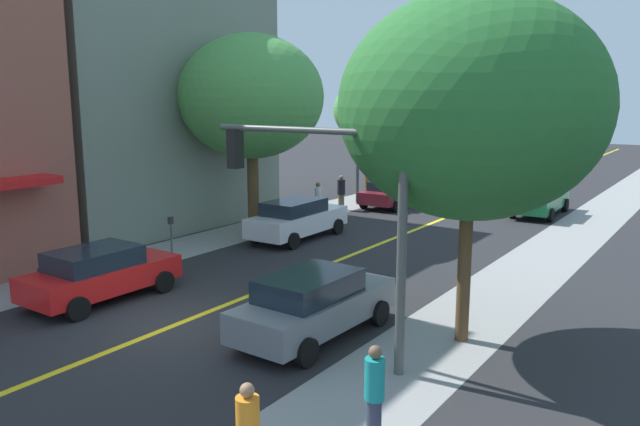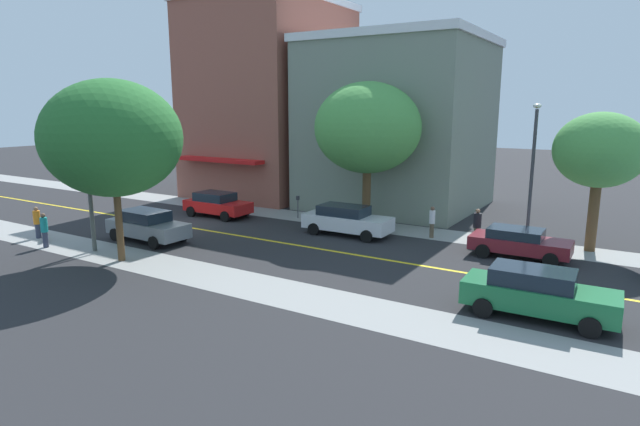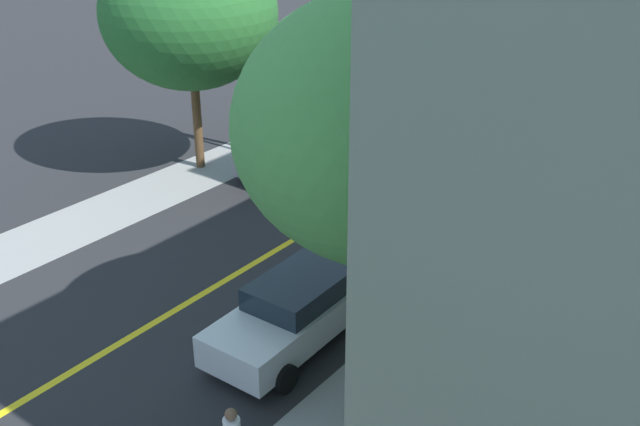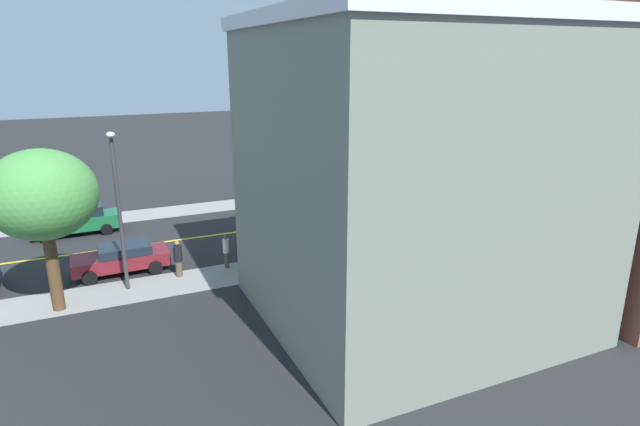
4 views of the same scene
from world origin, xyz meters
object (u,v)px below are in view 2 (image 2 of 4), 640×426
(street_tree_left_near, at_px, (600,151))
(traffic_light_mast, at_px, (117,171))
(maroon_sedan_left_curb, at_px, (519,242))
(small_dog, at_px, (46,235))
(red_sedan_left_curb, at_px, (217,204))
(street_tree_left_far, at_px, (368,128))
(green_sedan_right_curb, at_px, (537,293))
(pedestrian_orange_shirt, at_px, (37,222))
(parking_meter, at_px, (298,204))
(street_tree_right_corner, at_px, (112,138))
(pedestrian_teal_shirt, at_px, (44,229))
(street_lamp, at_px, (533,161))
(pedestrian_white_shirt, at_px, (432,221))
(fire_hydrant, at_px, (233,205))
(grey_sedan_right_curb, at_px, (147,225))
(pedestrian_black_shirt, at_px, (477,225))
(white_sedan_left_curb, at_px, (347,220))

(street_tree_left_near, xyz_separation_m, traffic_light_mast, (10.83, -20.16, -1.10))
(maroon_sedan_left_curb, bearing_deg, small_dog, -156.14)
(street_tree_left_near, bearing_deg, red_sedan_left_curb, -80.87)
(street_tree_left_far, distance_m, green_sedan_right_curb, 14.67)
(pedestrian_orange_shirt, xyz_separation_m, small_dog, (0.22, 1.03, -0.54))
(parking_meter, xyz_separation_m, maroon_sedan_left_curb, (1.86, 13.37, -0.19))
(street_tree_right_corner, distance_m, pedestrian_orange_shirt, 8.48)
(pedestrian_teal_shirt, relative_size, pedestrian_orange_shirt, 1.02)
(street_tree_left_near, relative_size, street_tree_left_far, 0.80)
(street_lamp, relative_size, pedestrian_white_shirt, 4.14)
(fire_hydrant, bearing_deg, street_tree_left_far, 91.18)
(parking_meter, height_order, pedestrian_orange_shirt, pedestrian_orange_shirt)
(street_tree_right_corner, relative_size, maroon_sedan_left_curb, 1.83)
(grey_sedan_right_curb, bearing_deg, small_dog, -145.06)
(fire_hydrant, relative_size, parking_meter, 0.54)
(pedestrian_black_shirt, xyz_separation_m, pedestrian_white_shirt, (0.17, -2.30, -0.02))
(parking_meter, xyz_separation_m, pedestrian_black_shirt, (0.21, 11.02, -0.00))
(street_tree_left_far, bearing_deg, pedestrian_teal_shirt, -42.78)
(grey_sedan_right_curb, distance_m, small_dog, 5.19)
(street_tree_right_corner, height_order, street_lamp, street_tree_right_corner)
(parking_meter, bearing_deg, small_dog, -34.05)
(red_sedan_left_curb, height_order, white_sedan_left_curb, white_sedan_left_curb)
(pedestrian_orange_shirt, bearing_deg, maroon_sedan_left_curb, 25.71)
(street_lamp, relative_size, green_sedan_right_curb, 1.45)
(street_tree_left_far, bearing_deg, pedestrian_orange_shirt, -49.81)
(grey_sedan_right_curb, bearing_deg, pedestrian_black_shirt, 32.11)
(maroon_sedan_left_curb, bearing_deg, white_sedan_left_curb, -178.45)
(red_sedan_left_curb, bearing_deg, street_tree_right_corner, -72.11)
(street_tree_left_near, xyz_separation_m, pedestrian_orange_shirt, (12.40, -24.85, -3.88))
(street_tree_right_corner, xyz_separation_m, parking_meter, (-11.66, 1.65, -4.51))
(street_tree_left_near, bearing_deg, fire_hydrant, -86.63)
(pedestrian_black_shirt, height_order, pedestrian_white_shirt, pedestrian_black_shirt)
(green_sedan_right_curb, height_order, white_sedan_left_curb, green_sedan_right_curb)
(parking_meter, bearing_deg, traffic_light_mast, -22.94)
(traffic_light_mast, relative_size, pedestrian_teal_shirt, 3.24)
(grey_sedan_right_curb, relative_size, green_sedan_right_curb, 0.96)
(grey_sedan_right_curb, bearing_deg, traffic_light_mast, -121.09)
(pedestrian_orange_shirt, bearing_deg, street_lamp, 30.21)
(street_tree_right_corner, xyz_separation_m, small_dog, (-0.17, -6.12, -5.09))
(red_sedan_left_curb, xyz_separation_m, pedestrian_orange_shirt, (9.08, -4.18, 0.09))
(pedestrian_orange_shirt, bearing_deg, grey_sedan_right_curb, 28.64)
(fire_hydrant, distance_m, pedestrian_orange_shirt, 11.75)
(street_tree_left_near, bearing_deg, pedestrian_black_shirt, -75.04)
(white_sedan_left_curb, bearing_deg, red_sedan_left_curb, 179.03)
(white_sedan_left_curb, relative_size, pedestrian_black_shirt, 2.73)
(parking_meter, relative_size, grey_sedan_right_curb, 0.30)
(street_tree_left_near, relative_size, traffic_light_mast, 1.18)
(parking_meter, bearing_deg, street_lamp, 91.06)
(parking_meter, bearing_deg, green_sedan_right_curb, 60.09)
(street_tree_left_far, height_order, grey_sedan_right_curb, street_tree_left_far)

